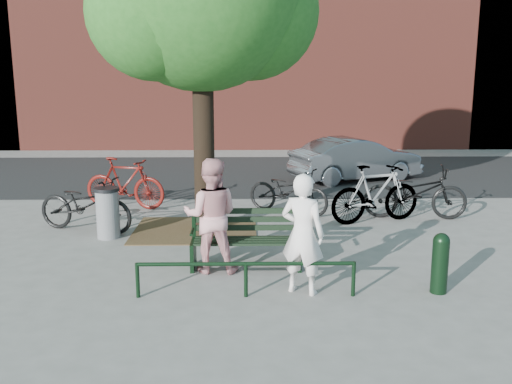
{
  "coord_description": "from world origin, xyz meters",
  "views": [
    {
      "loc": [
        0.01,
        -8.69,
        3.08
      ],
      "look_at": [
        0.18,
        1.0,
        1.03
      ],
      "focal_mm": 40.0,
      "sensor_mm": 36.0,
      "label": 1
    }
  ],
  "objects_px": {
    "bollard": "(440,261)",
    "bicycle_c": "(288,191)",
    "person_right": "(211,216)",
    "person_left": "(303,234)",
    "park_bench": "(246,238)",
    "parked_car": "(356,159)",
    "litter_bin": "(108,212)"
  },
  "relations": [
    {
      "from": "litter_bin",
      "to": "parked_car",
      "type": "height_order",
      "value": "parked_car"
    },
    {
      "from": "park_bench",
      "to": "litter_bin",
      "type": "bearing_deg",
      "value": 147.33
    },
    {
      "from": "bollard",
      "to": "litter_bin",
      "type": "xyz_separation_m",
      "value": [
        -5.33,
        2.83,
        0.02
      ]
    },
    {
      "from": "person_right",
      "to": "parked_car",
      "type": "relative_size",
      "value": 0.48
    },
    {
      "from": "person_right",
      "to": "bicycle_c",
      "type": "distance_m",
      "value": 4.01
    },
    {
      "from": "park_bench",
      "to": "person_left",
      "type": "height_order",
      "value": "person_left"
    },
    {
      "from": "bollard",
      "to": "parked_car",
      "type": "bearing_deg",
      "value": 87.2
    },
    {
      "from": "person_left",
      "to": "bollard",
      "type": "relative_size",
      "value": 1.97
    },
    {
      "from": "park_bench",
      "to": "parked_car",
      "type": "distance_m",
      "value": 7.98
    },
    {
      "from": "person_left",
      "to": "litter_bin",
      "type": "distance_m",
      "value": 4.41
    },
    {
      "from": "park_bench",
      "to": "parked_car",
      "type": "xyz_separation_m",
      "value": [
        3.15,
        7.33,
        0.14
      ]
    },
    {
      "from": "person_left",
      "to": "park_bench",
      "type": "bearing_deg",
      "value": -28.91
    },
    {
      "from": "person_right",
      "to": "parked_car",
      "type": "height_order",
      "value": "person_right"
    },
    {
      "from": "person_left",
      "to": "person_right",
      "type": "xyz_separation_m",
      "value": [
        -1.33,
        0.93,
        0.04
      ]
    },
    {
      "from": "person_right",
      "to": "person_left",
      "type": "bearing_deg",
      "value": 148.24
    },
    {
      "from": "person_left",
      "to": "bollard",
      "type": "height_order",
      "value": "person_left"
    },
    {
      "from": "bollard",
      "to": "bicycle_c",
      "type": "distance_m",
      "value": 5.01
    },
    {
      "from": "park_bench",
      "to": "person_left",
      "type": "xyz_separation_m",
      "value": [
        0.79,
        -1.13,
        0.38
      ]
    },
    {
      "from": "person_left",
      "to": "parked_car",
      "type": "xyz_separation_m",
      "value": [
        2.36,
        8.46,
        -0.24
      ]
    },
    {
      "from": "person_left",
      "to": "bicycle_c",
      "type": "xyz_separation_m",
      "value": [
        0.14,
        4.63,
        -0.36
      ]
    },
    {
      "from": "park_bench",
      "to": "bicycle_c",
      "type": "height_order",
      "value": "bicycle_c"
    },
    {
      "from": "parked_car",
      "to": "litter_bin",
      "type": "bearing_deg",
      "value": 112.9
    },
    {
      "from": "bollard",
      "to": "litter_bin",
      "type": "distance_m",
      "value": 6.04
    },
    {
      "from": "bollard",
      "to": "bicycle_c",
      "type": "relative_size",
      "value": 0.46
    },
    {
      "from": "litter_bin",
      "to": "bicycle_c",
      "type": "height_order",
      "value": "bicycle_c"
    },
    {
      "from": "bollard",
      "to": "bicycle_c",
      "type": "height_order",
      "value": "bicycle_c"
    },
    {
      "from": "park_bench",
      "to": "bicycle_c",
      "type": "xyz_separation_m",
      "value": [
        0.94,
        3.5,
        0.03
      ]
    },
    {
      "from": "bollard",
      "to": "parked_car",
      "type": "distance_m",
      "value": 8.51
    },
    {
      "from": "park_bench",
      "to": "litter_bin",
      "type": "height_order",
      "value": "park_bench"
    },
    {
      "from": "litter_bin",
      "to": "person_right",
      "type": "bearing_deg",
      "value": -42.21
    },
    {
      "from": "bollard",
      "to": "person_left",
      "type": "bearing_deg",
      "value": 178.81
    },
    {
      "from": "park_bench",
      "to": "person_left",
      "type": "bearing_deg",
      "value": -54.87
    }
  ]
}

